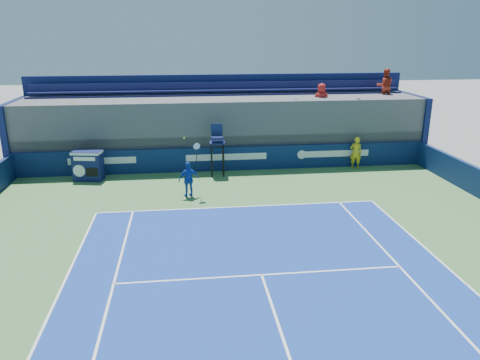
{
  "coord_description": "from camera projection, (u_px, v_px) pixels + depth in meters",
  "views": [
    {
      "loc": [
        -2.05,
        -5.29,
        6.6
      ],
      "look_at": [
        0.0,
        11.5,
        1.25
      ],
      "focal_mm": 35.0,
      "sensor_mm": 36.0,
      "label": 1
    }
  ],
  "objects": [
    {
      "name": "umpire_chair",
      "position": [
        217.0,
        144.0,
        22.16
      ],
      "size": [
        0.72,
        0.72,
        2.48
      ],
      "color": "black",
      "rests_on": "ground"
    },
    {
      "name": "stadium_seating",
      "position": [
        223.0,
        126.0,
        24.8
      ],
      "size": [
        21.0,
        4.05,
        4.74
      ],
      "color": "#4A4A4E",
      "rests_on": "ground"
    },
    {
      "name": "back_hoarding",
      "position": [
        226.0,
        159.0,
        23.23
      ],
      "size": [
        20.4,
        0.21,
        1.2
      ],
      "color": "#0D1D49",
      "rests_on": "ground"
    },
    {
      "name": "match_clock",
      "position": [
        88.0,
        165.0,
        21.65
      ],
      "size": [
        1.43,
        0.95,
        1.4
      ],
      "color": "#0E1649",
      "rests_on": "ground"
    },
    {
      "name": "tennis_player",
      "position": [
        189.0,
        179.0,
        19.42
      ],
      "size": [
        1.0,
        0.61,
        2.57
      ],
      "color": "#1540B0",
      "rests_on": "apron"
    },
    {
      "name": "ball_person",
      "position": [
        356.0,
        153.0,
        23.53
      ],
      "size": [
        0.65,
        0.49,
        1.62
      ],
      "primitive_type": "imported",
      "rotation": [
        0.0,
        0.0,
        2.96
      ],
      "color": "gold",
      "rests_on": "apron"
    }
  ]
}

